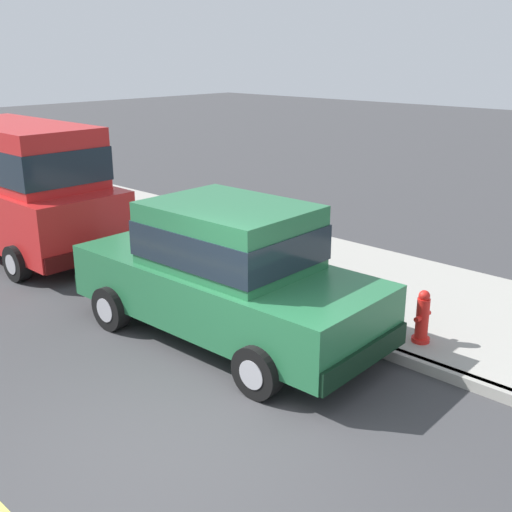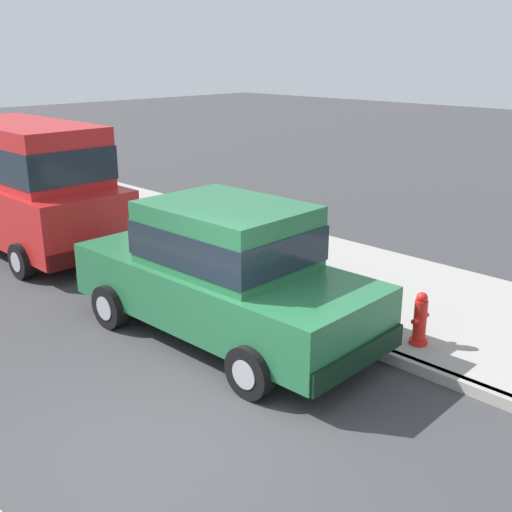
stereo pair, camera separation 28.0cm
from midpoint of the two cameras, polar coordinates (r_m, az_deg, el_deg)
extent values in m
plane|color=#38383A|center=(6.68, -7.76, -16.72)|extent=(80.00, 80.00, 0.00)
cube|color=gray|center=(8.66, 9.37, -7.61)|extent=(0.16, 64.00, 0.14)
cube|color=#99968E|center=(10.07, 15.43, -4.26)|extent=(3.60, 64.00, 0.14)
cube|color=#23663D|center=(8.56, -2.14, -3.06)|extent=(1.92, 4.55, 0.76)
cube|color=#23663D|center=(8.24, -1.72, 1.95)|extent=(1.64, 2.14, 0.84)
cube|color=#19232D|center=(8.26, -1.72, 1.53)|extent=(1.68, 2.18, 0.46)
cube|color=black|center=(10.24, -10.80, -1.19)|extent=(1.77, 0.25, 0.28)
cube|color=black|center=(7.39, 10.09, -9.02)|extent=(1.77, 0.25, 0.28)
cylinder|color=black|center=(9.19, -12.30, -4.51)|extent=(0.24, 0.65, 0.64)
cylinder|color=#9E9EA3|center=(9.19, -12.30, -4.51)|extent=(0.25, 0.36, 0.35)
cylinder|color=black|center=(10.22, -4.02, -1.76)|extent=(0.24, 0.65, 0.64)
cylinder|color=#9E9EA3|center=(10.22, -4.02, -1.76)|extent=(0.25, 0.36, 0.35)
cylinder|color=black|center=(7.25, 0.61, -10.51)|extent=(0.24, 0.65, 0.64)
cylinder|color=#9E9EA3|center=(7.25, 0.61, -10.51)|extent=(0.25, 0.36, 0.35)
cylinder|color=black|center=(8.53, 8.90, -6.15)|extent=(0.24, 0.65, 0.64)
cylinder|color=#9E9EA3|center=(8.53, 8.90, -6.15)|extent=(0.25, 0.36, 0.35)
cube|color=#EAEACC|center=(9.86, -13.64, 0.02)|extent=(0.28, 0.09, 0.14)
cube|color=#EAEACC|center=(10.47, -8.56, 1.40)|extent=(0.28, 0.09, 0.14)
cube|color=red|center=(13.13, -19.36, 4.27)|extent=(1.91, 4.81, 1.10)
cube|color=red|center=(12.93, -19.87, 8.99)|extent=(1.68, 3.80, 1.10)
cube|color=#19232D|center=(12.94, -19.83, 8.64)|extent=(1.72, 3.84, 0.61)
cube|color=#400A0A|center=(11.24, -13.77, 0.35)|extent=(1.86, 0.21, 0.28)
cylinder|color=black|center=(14.97, -18.45, 3.81)|extent=(0.22, 0.64, 0.64)
cylinder|color=#9E9EA3|center=(14.97, -18.45, 3.81)|extent=(0.24, 0.35, 0.35)
cylinder|color=black|center=(11.59, -19.95, -0.42)|extent=(0.22, 0.64, 0.64)
cylinder|color=#9E9EA3|center=(11.59, -19.95, -0.42)|extent=(0.24, 0.35, 0.35)
cylinder|color=black|center=(12.46, -12.13, 1.55)|extent=(0.22, 0.64, 0.64)
cylinder|color=#9E9EA3|center=(12.46, -12.13, 1.55)|extent=(0.24, 0.35, 0.35)
cube|color=#EAEACC|center=(15.46, -21.44, 6.65)|extent=(0.28, 0.08, 0.14)
ellipsoid|color=black|center=(11.05, 4.31, 0.33)|extent=(0.40, 0.48, 0.20)
cylinder|color=black|center=(11.15, 5.03, -0.56)|extent=(0.05, 0.05, 0.18)
cylinder|color=black|center=(11.04, 4.93, -0.76)|extent=(0.05, 0.05, 0.18)
cylinder|color=black|center=(11.19, 3.65, -0.46)|extent=(0.05, 0.05, 0.18)
cylinder|color=black|center=(11.08, 3.54, -0.65)|extent=(0.05, 0.05, 0.18)
sphere|color=black|center=(10.98, 5.81, 0.66)|extent=(0.17, 0.17, 0.17)
ellipsoid|color=black|center=(10.98, 6.27, 0.53)|extent=(0.12, 0.13, 0.06)
cone|color=black|center=(11.01, 5.81, 1.16)|extent=(0.06, 0.06, 0.07)
cone|color=black|center=(10.91, 5.74, 1.02)|extent=(0.06, 0.06, 0.07)
cylinder|color=black|center=(11.07, 2.99, 0.72)|extent=(0.09, 0.12, 0.13)
cylinder|color=red|center=(8.59, 15.50, -7.54)|extent=(0.24, 0.24, 0.06)
cylinder|color=red|center=(8.47, 15.68, -5.68)|extent=(0.17, 0.17, 0.55)
sphere|color=red|center=(8.35, 15.86, -3.70)|extent=(0.15, 0.15, 0.15)
cylinder|color=red|center=(8.36, 15.28, -5.75)|extent=(0.10, 0.07, 0.07)
cylinder|color=red|center=(8.55, 16.09, -5.27)|extent=(0.10, 0.07, 0.07)
camera|label=1|loc=(0.14, -89.15, 0.28)|focal=43.80mm
camera|label=2|loc=(0.14, 90.85, -0.28)|focal=43.80mm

